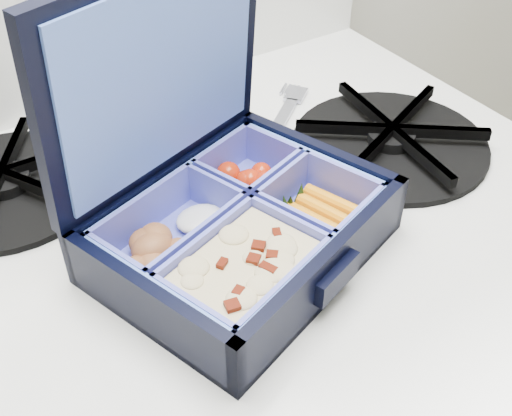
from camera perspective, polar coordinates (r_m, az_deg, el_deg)
bento_box at (r=0.50m, az=-1.22°, el=-1.94°), size 0.26×0.23×0.05m
burner_grate at (r=0.64m, az=11.94°, el=6.40°), size 0.25×0.25×0.03m
burner_grate_rear at (r=0.62m, az=-21.46°, el=2.21°), size 0.18×0.18×0.02m
fork at (r=0.65m, az=1.45°, el=6.43°), size 0.16×0.13×0.01m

